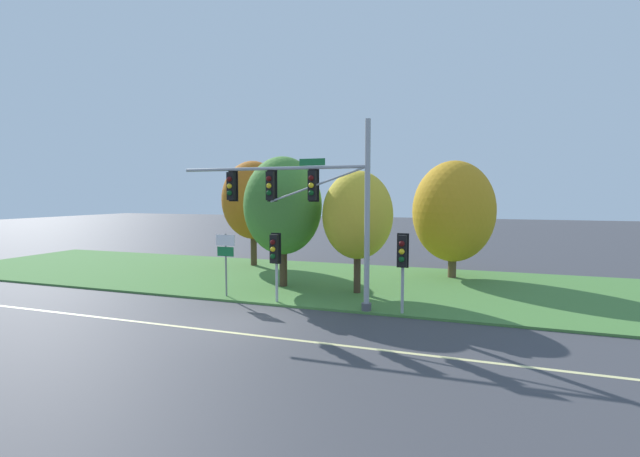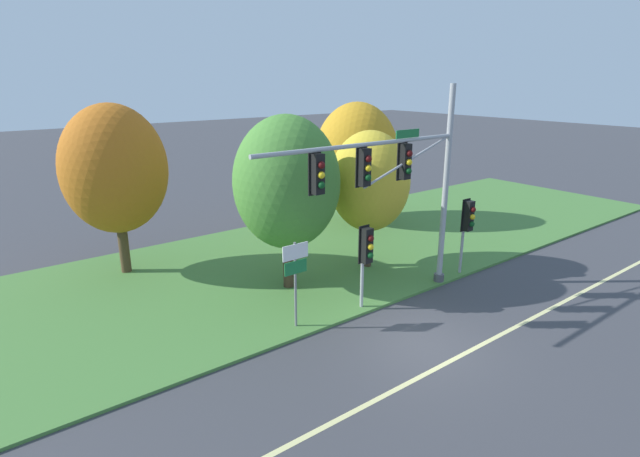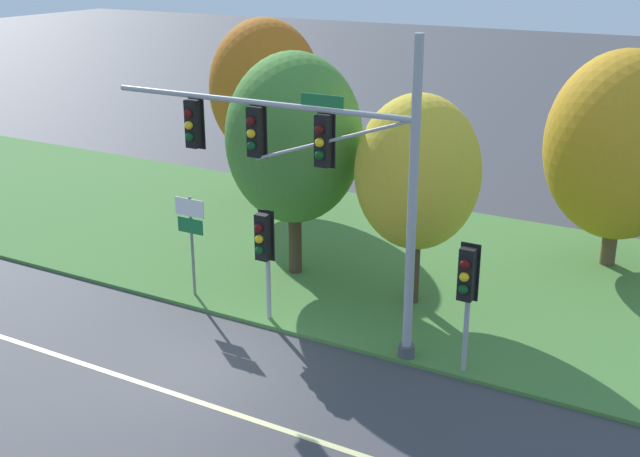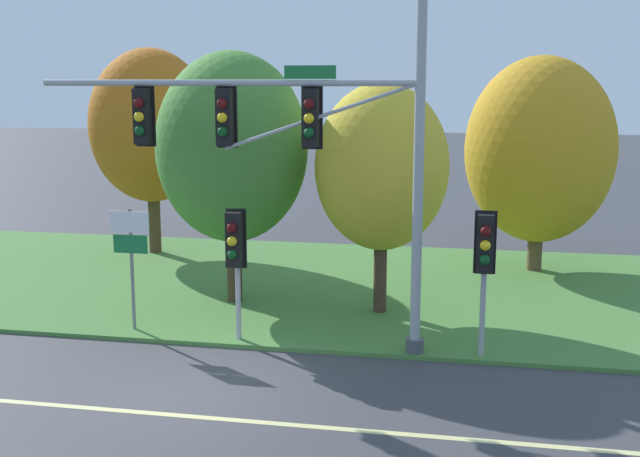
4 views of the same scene
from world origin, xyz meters
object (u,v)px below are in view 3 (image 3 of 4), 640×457
at_px(pedestrian_signal_near_kerb, 467,282).
at_px(route_sign_post, 191,229).
at_px(traffic_signal_mast, 312,160).
at_px(tree_behind_signpost, 418,173).
at_px(tree_left_of_mast, 294,139).
at_px(tree_nearest_road, 265,89).
at_px(tree_mid_verge, 622,146).
at_px(pedestrian_signal_further_along, 264,243).

height_order(pedestrian_signal_near_kerb, route_sign_post, pedestrian_signal_near_kerb).
xyz_separation_m(traffic_signal_mast, tree_behind_signpost, (1.47, 2.99, -0.85)).
distance_m(tree_left_of_mast, tree_behind_signpost, 3.95).
height_order(tree_nearest_road, tree_mid_verge, tree_nearest_road).
bearing_deg(tree_mid_verge, traffic_signal_mast, -123.61).
xyz_separation_m(traffic_signal_mast, tree_left_of_mast, (-2.46, 3.24, -0.45)).
bearing_deg(pedestrian_signal_further_along, tree_left_of_mast, 107.63).
distance_m(route_sign_post, tree_behind_signpost, 6.36).
bearing_deg(traffic_signal_mast, tree_mid_verge, 56.39).
relative_size(tree_behind_signpost, tree_mid_verge, 0.88).
height_order(pedestrian_signal_further_along, tree_nearest_road, tree_nearest_road).
distance_m(pedestrian_signal_near_kerb, pedestrian_signal_further_along, 5.43).
distance_m(route_sign_post, tree_left_of_mast, 3.90).
bearing_deg(route_sign_post, tree_behind_signpost, 25.00).
bearing_deg(tree_mid_verge, route_sign_post, -140.25).
bearing_deg(pedestrian_signal_further_along, traffic_signal_mast, 0.02).
bearing_deg(tree_behind_signpost, pedestrian_signal_further_along, -134.08).
distance_m(pedestrian_signal_near_kerb, tree_left_of_mast, 7.49).
height_order(pedestrian_signal_further_along, tree_behind_signpost, tree_behind_signpost).
xyz_separation_m(tree_nearest_road, tree_behind_signpost, (8.43, -5.69, -0.62)).
bearing_deg(route_sign_post, tree_left_of_mast, 60.20).
height_order(tree_nearest_road, tree_behind_signpost, tree_nearest_road).
bearing_deg(pedestrian_signal_further_along, tree_mid_verge, 50.21).
height_order(route_sign_post, tree_behind_signpost, tree_behind_signpost).
bearing_deg(pedestrian_signal_near_kerb, traffic_signal_mast, 178.55).
distance_m(pedestrian_signal_near_kerb, route_sign_post, 8.10).
bearing_deg(tree_left_of_mast, tree_nearest_road, 129.65).
bearing_deg(route_sign_post, pedestrian_signal_near_kerb, -3.55).
bearing_deg(route_sign_post, pedestrian_signal_further_along, -8.60).
xyz_separation_m(pedestrian_signal_near_kerb, tree_nearest_road, (-10.96, 8.78, 2.02)).
xyz_separation_m(tree_nearest_road, tree_left_of_mast, (4.51, -5.44, -0.22)).
height_order(tree_left_of_mast, tree_mid_verge, tree_left_of_mast).
xyz_separation_m(tree_left_of_mast, tree_mid_verge, (8.10, 5.25, -0.37)).
bearing_deg(tree_nearest_road, pedestrian_signal_near_kerb, -38.68).
bearing_deg(pedestrian_signal_further_along, pedestrian_signal_near_kerb, -1.06).
relative_size(pedestrian_signal_near_kerb, pedestrian_signal_further_along, 1.05).
height_order(route_sign_post, tree_left_of_mast, tree_left_of_mast).
height_order(pedestrian_signal_near_kerb, pedestrian_signal_further_along, pedestrian_signal_near_kerb).
relative_size(pedestrian_signal_further_along, tree_behind_signpost, 0.52).
relative_size(route_sign_post, tree_mid_verge, 0.44).
bearing_deg(route_sign_post, tree_nearest_road, 109.21).
xyz_separation_m(tree_nearest_road, tree_mid_verge, (12.60, -0.19, -0.58)).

